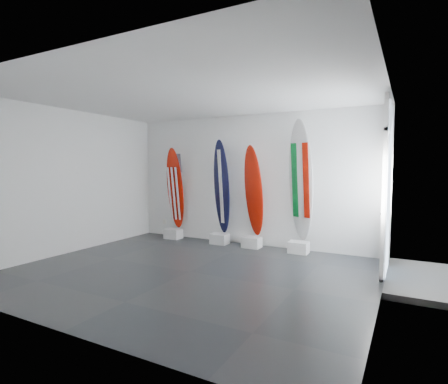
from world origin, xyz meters
The scene contains 16 objects.
floor centered at (0.00, 0.00, 0.00)m, with size 6.00×6.00×0.00m, color black.
ceiling centered at (0.00, 0.00, 3.00)m, with size 6.00×6.00×0.00m, color white.
wall_back centered at (0.00, 2.50, 1.50)m, with size 6.00×6.00×0.00m, color white.
wall_front centered at (0.00, -2.50, 1.50)m, with size 6.00×6.00×0.00m, color white.
wall_left centered at (-3.00, 0.00, 1.50)m, with size 5.00×5.00×0.00m, color white.
wall_right centered at (3.00, 0.00, 1.50)m, with size 5.00×5.00×0.00m, color white.
display_block_usa centered at (-1.94, 2.18, 0.12)m, with size 0.40×0.30×0.24m, color silver.
surfboard_usa centered at (-1.94, 2.28, 1.26)m, with size 0.47×0.08×2.06m, color #9D1205.
display_block_navy centered at (-0.60, 2.18, 0.12)m, with size 0.40×0.30×0.24m, color silver.
surfboard_navy centered at (-0.60, 2.28, 1.34)m, with size 0.50×0.08×2.21m, color black.
display_block_swiss centered at (0.21, 2.18, 0.12)m, with size 0.40×0.30×0.24m, color silver.
surfboard_swiss centered at (0.21, 2.28, 1.26)m, with size 0.47×0.08×2.07m, color #9D1205.
display_block_italy centered at (1.28, 2.18, 0.12)m, with size 0.40×0.30×0.24m, color silver.
surfboard_italy centered at (1.28, 2.28, 1.52)m, with size 0.58×0.08×2.56m, color silver.
wall_outlet centered at (-2.45, 2.48, 0.35)m, with size 0.09×0.02×0.13m, color silver.
glass_door centered at (2.97, 1.55, 1.43)m, with size 0.12×1.16×2.85m, color white, non-canonical shape.
Camera 1 is at (3.30, -4.92, 1.79)m, focal length 28.02 mm.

